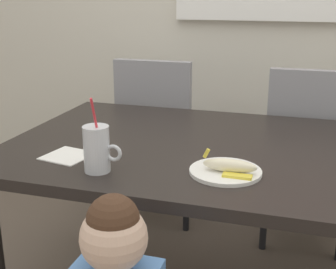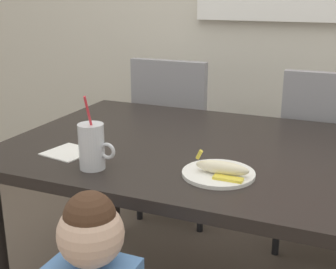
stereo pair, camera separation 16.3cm
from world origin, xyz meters
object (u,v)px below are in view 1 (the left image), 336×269
milk_cup (97,151)px  paper_napkin (68,156)px  dining_chair_right (309,149)px  peeled_banana (230,166)px  dining_chair_left (159,131)px  snack_plate (225,171)px  dining_table (202,167)px

milk_cup → paper_napkin: bearing=149.7°
dining_chair_right → peeled_banana: 1.02m
paper_napkin → dining_chair_left: bearing=89.8°
dining_chair_left → snack_plate: 1.18m
dining_chair_left → peeled_banana: dining_chair_left is taller
snack_plate → dining_chair_right: bearing=74.3°
peeled_banana → dining_chair_right: bearing=75.5°
dining_chair_left → snack_plate: size_ratio=4.17×
dining_table → dining_chair_right: (0.40, 0.69, -0.12)m
dining_table → peeled_banana: size_ratio=8.53×
milk_cup → paper_napkin: size_ratio=1.66×
dining_chair_left → peeled_banana: 1.20m
dining_table → dining_chair_left: bearing=118.9°
dining_chair_left → paper_napkin: dining_chair_left is taller
snack_plate → paper_napkin: size_ratio=1.53×
dining_chair_left → milk_cup: bearing=98.0°
milk_cup → dining_table: bearing=53.9°
peeled_banana → dining_table: bearing=118.8°
dining_chair_right → milk_cup: (-0.66, -1.05, 0.27)m
dining_table → snack_plate: 0.31m
dining_chair_right → snack_plate: (-0.27, -0.95, 0.21)m
milk_cup → snack_plate: size_ratio=1.08×
paper_napkin → dining_chair_right: bearing=49.3°
milk_cup → peeled_banana: 0.42m
dining_table → paper_napkin: paper_napkin is taller
dining_chair_right → peeled_banana: dining_chair_right is taller
dining_chair_right → milk_cup: size_ratio=3.85×
dining_table → dining_chair_right: 0.80m
milk_cup → paper_napkin: milk_cup is taller
dining_table → dining_chair_left: size_ratio=1.53×
dining_table → peeled_banana: 0.33m
milk_cup → peeled_banana: bearing=11.9°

